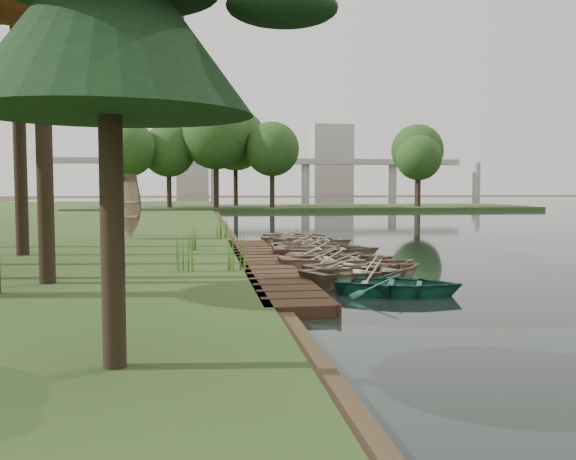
{
  "coord_description": "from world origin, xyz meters",
  "views": [
    {
      "loc": [
        -3.7,
        -20.73,
        2.77
      ],
      "look_at": [
        -0.76,
        0.19,
        1.29
      ],
      "focal_mm": 40.0,
      "sensor_mm": 36.0,
      "label": 1
    }
  ],
  "objects": [
    {
      "name": "rowboat_8",
      "position": [
        1.29,
        6.94,
        0.41
      ],
      "size": [
        4.14,
        3.62,
        0.72
      ],
      "primitive_type": "imported",
      "rotation": [
        0.0,
        0.0,
        1.17
      ],
      "color": "tan",
      "rests_on": "water"
    },
    {
      "name": "rowboat_9",
      "position": [
        0.77,
        8.36,
        0.39
      ],
      "size": [
        3.54,
        2.75,
        0.67
      ],
      "primitive_type": "imported",
      "rotation": [
        0.0,
        0.0,
        1.43
      ],
      "color": "tan",
      "rests_on": "water"
    },
    {
      "name": "rowboat_4",
      "position": [
        0.94,
        0.59,
        0.4
      ],
      "size": [
        4.0,
        3.38,
        0.71
      ],
      "primitive_type": "imported",
      "rotation": [
        0.0,
        0.0,
        1.25
      ],
      "color": "tan",
      "rests_on": "water"
    },
    {
      "name": "ground",
      "position": [
        0.0,
        0.0,
        0.0
      ],
      "size": [
        300.0,
        300.0,
        0.0
      ],
      "primitive_type": "plane",
      "color": "#3D2F1D"
    },
    {
      "name": "rowboat_7",
      "position": [
        0.88,
        5.6,
        0.36
      ],
      "size": [
        3.19,
        2.43,
        0.62
      ],
      "primitive_type": "imported",
      "rotation": [
        0.0,
        0.0,
        1.47
      ],
      "color": "tan",
      "rests_on": "water"
    },
    {
      "name": "building_a",
      "position": [
        30.0,
        140.0,
        9.0
      ],
      "size": [
        10.0,
        8.0,
        18.0
      ],
      "primitive_type": "cube",
      "color": "#A5A5A0",
      "rests_on": "ground"
    },
    {
      "name": "tree_6",
      "position": [
        -7.99,
        11.34,
        10.6
      ],
      "size": [
        4.93,
        4.93,
        12.5
      ],
      "color": "black",
      "rests_on": "bank"
    },
    {
      "name": "building_b",
      "position": [
        -5.0,
        145.0,
        6.0
      ],
      "size": [
        8.0,
        8.0,
        12.0
      ],
      "primitive_type": "cube",
      "color": "#A5A5A0",
      "rests_on": "ground"
    },
    {
      "name": "rowboat_6",
      "position": [
        1.02,
        4.15,
        0.39
      ],
      "size": [
        3.74,
        3.01,
        0.69
      ],
      "primitive_type": "imported",
      "rotation": [
        0.0,
        0.0,
        1.36
      ],
      "color": "tan",
      "rests_on": "water"
    },
    {
      "name": "reeds_2",
      "position": [
        -4.0,
        3.99,
        0.74
      ],
      "size": [
        0.6,
        0.6,
        0.88
      ],
      "primitive_type": "cone",
      "color": "#3F661E",
      "rests_on": "bank"
    },
    {
      "name": "rowboat_10",
      "position": [
        1.02,
        10.33,
        0.37
      ],
      "size": [
        3.61,
        3.03,
        0.64
      ],
      "primitive_type": "imported",
      "rotation": [
        0.0,
        0.0,
        1.27
      ],
      "color": "tan",
      "rests_on": "water"
    },
    {
      "name": "peninsula",
      "position": [
        8.0,
        50.0,
        0.23
      ],
      "size": [
        50.0,
        14.0,
        0.45
      ],
      "primitive_type": "cube",
      "color": "#2F421D",
      "rests_on": "ground"
    },
    {
      "name": "boardwalk",
      "position": [
        -1.6,
        0.0,
        0.15
      ],
      "size": [
        1.6,
        16.0,
        0.3
      ],
      "primitive_type": "cube",
      "color": "#362215",
      "rests_on": "ground"
    },
    {
      "name": "stored_rowboat",
      "position": [
        -6.87,
        9.4,
        0.61
      ],
      "size": [
        3.62,
        3.59,
        0.62
      ],
      "primitive_type": "imported",
      "rotation": [
        3.14,
        0.0,
        0.81
      ],
      "color": "tan",
      "rests_on": "bank"
    },
    {
      "name": "far_trees",
      "position": [
        4.67,
        50.0,
        6.43
      ],
      "size": [
        45.6,
        5.6,
        8.8
      ],
      "color": "black",
      "rests_on": "peninsula"
    },
    {
      "name": "reeds_0",
      "position": [
        -2.6,
        -2.35,
        0.85
      ],
      "size": [
        0.6,
        0.6,
        1.1
      ],
      "primitive_type": "cone",
      "color": "#3F661E",
      "rests_on": "bank"
    },
    {
      "name": "rowboat_2",
      "position": [
        1.21,
        -2.34,
        0.44
      ],
      "size": [
        4.57,
        3.99,
        0.79
      ],
      "primitive_type": "imported",
      "rotation": [
        0.0,
        0.0,
        1.97
      ],
      "color": "tan",
      "rests_on": "water"
    },
    {
      "name": "bridge",
      "position": [
        12.31,
        120.0,
        7.08
      ],
      "size": [
        95.9,
        4.0,
        8.6
      ],
      "color": "#A5A5A0",
      "rests_on": "ground"
    },
    {
      "name": "rowboat_1",
      "position": [
        0.97,
        -3.53,
        0.46
      ],
      "size": [
        4.73,
        4.15,
        0.82
      ],
      "primitive_type": "imported",
      "rotation": [
        0.0,
        0.0,
        1.98
      ],
      "color": "tan",
      "rests_on": "water"
    },
    {
      "name": "rowboat_3",
      "position": [
        0.73,
        -0.6,
        0.44
      ],
      "size": [
        3.81,
        2.73,
        0.79
      ],
      "primitive_type": "imported",
      "rotation": [
        0.0,
        0.0,
        1.57
      ],
      "color": "tan",
      "rests_on": "water"
    },
    {
      "name": "rowboat_0",
      "position": [
        1.22,
        -5.44,
        0.37
      ],
      "size": [
        3.73,
        3.23,
        0.65
      ],
      "primitive_type": "imported",
      "rotation": [
        0.0,
        0.0,
        1.2
      ],
      "color": "#276E59",
      "rests_on": "water"
    },
    {
      "name": "reeds_3",
      "position": [
        -2.6,
        9.46,
        0.85
      ],
      "size": [
        0.6,
        0.6,
        1.11
      ],
      "primitive_type": "cone",
      "color": "#3F661E",
      "rests_on": "bank"
    },
    {
      "name": "rowboat_5",
      "position": [
        0.95,
        2.26,
        0.46
      ],
      "size": [
        4.21,
        3.17,
        0.83
      ],
      "primitive_type": "imported",
      "rotation": [
        0.0,
        0.0,
        1.49
      ],
      "color": "tan",
      "rests_on": "water"
    },
    {
      "name": "reeds_1",
      "position": [
        -4.09,
        -2.19,
        0.85
      ],
      "size": [
        0.6,
        0.6,
        1.11
      ],
      "primitive_type": "cone",
      "color": "#3F661E",
      "rests_on": "bank"
    }
  ]
}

